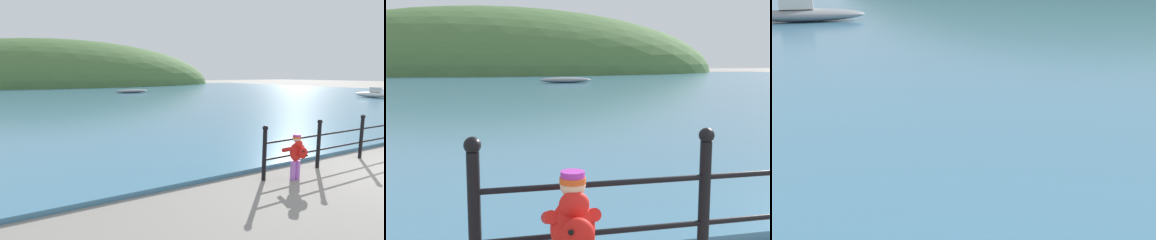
{
  "view_description": "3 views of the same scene",
  "coord_description": "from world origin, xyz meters",
  "views": [
    {
      "loc": [
        -7.91,
        -3.15,
        2.27
      ],
      "look_at": [
        -3.32,
        4.93,
        0.86
      ],
      "focal_mm": 28.0,
      "sensor_mm": 36.0,
      "label": 1
    },
    {
      "loc": [
        -3.49,
        -1.57,
        1.71
      ],
      "look_at": [
        -2.02,
        4.49,
        0.9
      ],
      "focal_mm": 42.0,
      "sensor_mm": 36.0,
      "label": 2
    },
    {
      "loc": [
        -2.15,
        -0.75,
        2.72
      ],
      "look_at": [
        -3.6,
        5.53,
        0.73
      ],
      "focal_mm": 50.0,
      "sensor_mm": 36.0,
      "label": 3
    }
  ],
  "objects": [
    {
      "name": "water",
      "position": [
        0.0,
        32.0,
        0.05
      ],
      "size": [
        80.0,
        60.0,
        0.1
      ],
      "primitive_type": "cube",
      "color": "teal",
      "rests_on": "ground"
    },
    {
      "name": "far_hillside",
      "position": [
        0.0,
        65.08,
        0.0
      ],
      "size": [
        66.39,
        36.52,
        18.72
      ],
      "color": "#476B38",
      "rests_on": "ground"
    },
    {
      "name": "iron_railing",
      "position": [
        0.03,
        1.5,
        0.64
      ],
      "size": [
        7.14,
        0.12,
        1.21
      ],
      "color": "black",
      "rests_on": "ground"
    },
    {
      "name": "child_in_coat",
      "position": [
        -2.86,
        1.18,
        0.61
      ],
      "size": [
        0.4,
        0.54,
        1.0
      ],
      "color": "#AD66C6",
      "rests_on": "ground"
    },
    {
      "name": "boat_twin_mast",
      "position": [
        3.55,
        31.56,
        0.31
      ],
      "size": [
        3.96,
        1.05,
        0.43
      ],
      "color": "gray",
      "rests_on": "water"
    },
    {
      "name": "boat_far_left",
      "position": [
        21.29,
        13.2,
        0.42
      ],
      "size": [
        1.22,
        3.39,
        0.99
      ],
      "color": "silver",
      "rests_on": "water"
    }
  ]
}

